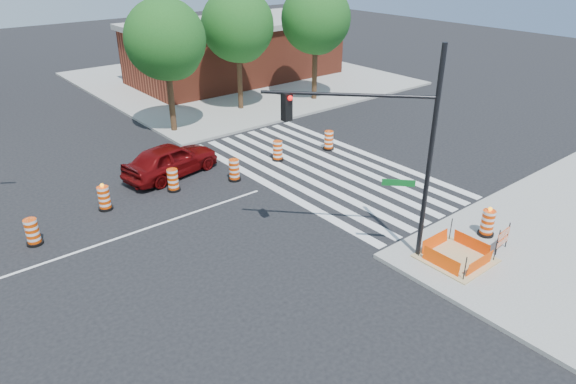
# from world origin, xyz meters

# --- Properties ---
(ground) EXTENTS (120.00, 120.00, 0.00)m
(ground) POSITION_xyz_m (0.00, 0.00, 0.00)
(ground) COLOR black
(ground) RESTS_ON ground
(sidewalk_ne) EXTENTS (22.00, 22.00, 0.15)m
(sidewalk_ne) POSITION_xyz_m (18.00, 18.00, 0.07)
(sidewalk_ne) COLOR gray
(sidewalk_ne) RESTS_ON ground
(crosswalk_east) EXTENTS (6.75, 13.50, 0.01)m
(crosswalk_east) POSITION_xyz_m (10.95, 0.00, 0.01)
(crosswalk_east) COLOR silver
(crosswalk_east) RESTS_ON ground
(lane_centerline) EXTENTS (14.00, 0.12, 0.01)m
(lane_centerline) POSITION_xyz_m (0.00, 0.00, 0.01)
(lane_centerline) COLOR silver
(lane_centerline) RESTS_ON ground
(excavation_pit) EXTENTS (2.20, 2.20, 0.90)m
(excavation_pit) POSITION_xyz_m (9.00, -9.00, 0.22)
(excavation_pit) COLOR tan
(excavation_pit) RESTS_ON ground
(brick_storefront) EXTENTS (16.50, 8.50, 4.60)m
(brick_storefront) POSITION_xyz_m (18.00, 18.00, 2.32)
(brick_storefront) COLOR maroon
(brick_storefront) RESTS_ON ground
(red_coupe) EXTENTS (4.98, 2.74, 1.61)m
(red_coupe) POSITION_xyz_m (4.85, 3.98, 0.80)
(red_coupe) COLOR #5F0809
(red_coupe) RESTS_ON ground
(signal_pole_se) EXTENTS (3.92, 4.06, 7.30)m
(signal_pole_se) POSITION_xyz_m (7.14, -6.88, 4.49)
(signal_pole_se) COLOR black
(signal_pole_se) RESTS_ON ground
(pit_drum) EXTENTS (0.60, 0.60, 1.18)m
(pit_drum) POSITION_xyz_m (11.27, -8.74, 0.64)
(pit_drum) COLOR black
(pit_drum) RESTS_ON ground
(barricade) EXTENTS (0.85, 0.11, 1.00)m
(barricade) POSITION_xyz_m (10.69, -9.70, 0.70)
(barricade) COLOR #E34004
(barricade) RESTS_ON ground
(tree_north_c) EXTENTS (4.43, 4.43, 7.53)m
(tree_north_c) POSITION_xyz_m (7.93, 9.55, 5.06)
(tree_north_c) COLOR #382314
(tree_north_c) RESTS_ON ground
(tree_north_d) EXTENTS (4.53, 4.53, 7.70)m
(tree_north_d) POSITION_xyz_m (13.47, 10.73, 5.17)
(tree_north_d) COLOR #382314
(tree_north_d) RESTS_ON ground
(tree_north_e) EXTENTS (4.61, 4.61, 7.84)m
(tree_north_e) POSITION_xyz_m (18.79, 9.40, 5.26)
(tree_north_e) COLOR #382314
(tree_north_e) RESTS_ON ground
(median_drum_3) EXTENTS (0.60, 0.60, 1.02)m
(median_drum_3) POSITION_xyz_m (-2.05, 1.54, 0.48)
(median_drum_3) COLOR black
(median_drum_3) RESTS_ON ground
(median_drum_4) EXTENTS (0.60, 0.60, 1.18)m
(median_drum_4) POSITION_xyz_m (1.04, 2.58, 0.49)
(median_drum_4) COLOR black
(median_drum_4) RESTS_ON ground
(median_drum_5) EXTENTS (0.60, 0.60, 1.02)m
(median_drum_5) POSITION_xyz_m (4.12, 2.42, 0.48)
(median_drum_5) COLOR black
(median_drum_5) RESTS_ON ground
(median_drum_6) EXTENTS (0.60, 0.60, 1.02)m
(median_drum_6) POSITION_xyz_m (6.87, 1.63, 0.48)
(median_drum_6) COLOR black
(median_drum_6) RESTS_ON ground
(median_drum_7) EXTENTS (0.60, 0.60, 1.02)m
(median_drum_7) POSITION_xyz_m (9.95, 2.29, 0.48)
(median_drum_7) COLOR black
(median_drum_7) RESTS_ON ground
(median_drum_8) EXTENTS (0.60, 0.60, 1.02)m
(median_drum_8) POSITION_xyz_m (13.02, 1.76, 0.48)
(median_drum_8) COLOR black
(median_drum_8) RESTS_ON ground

